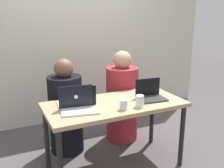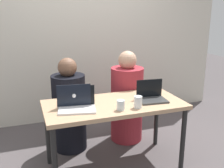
{
  "view_description": "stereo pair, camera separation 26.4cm",
  "coord_description": "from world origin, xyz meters",
  "px_view_note": "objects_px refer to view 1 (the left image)",
  "views": [
    {
      "loc": [
        -1.08,
        -2.24,
        1.62
      ],
      "look_at": [
        0.0,
        0.07,
        0.9
      ],
      "focal_mm": 42.0,
      "sensor_mm": 36.0,
      "label": 1
    },
    {
      "loc": [
        -0.84,
        -2.34,
        1.62
      ],
      "look_at": [
        0.0,
        0.07,
        0.9
      ],
      "focal_mm": 42.0,
      "sensor_mm": 36.0,
      "label": 2
    }
  ],
  "objects_px": {
    "laptop_front_left": "(79,106)",
    "laptop_back_left": "(75,101)",
    "water_glass_center": "(123,105)",
    "person_on_left": "(66,111)",
    "person_on_right": "(122,101)",
    "laptop_front_right": "(150,95)",
    "water_glass_right": "(140,102)"
  },
  "relations": [
    {
      "from": "laptop_front_left",
      "to": "water_glass_right",
      "type": "relative_size",
      "value": 3.3
    },
    {
      "from": "laptop_front_left",
      "to": "laptop_back_left",
      "type": "distance_m",
      "value": 0.13
    },
    {
      "from": "person_on_right",
      "to": "water_glass_right",
      "type": "distance_m",
      "value": 0.81
    },
    {
      "from": "laptop_front_right",
      "to": "laptop_front_left",
      "type": "xyz_separation_m",
      "value": [
        -0.78,
        -0.0,
        0.0
      ]
    },
    {
      "from": "laptop_front_right",
      "to": "laptop_front_left",
      "type": "bearing_deg",
      "value": -174.5
    },
    {
      "from": "laptop_front_left",
      "to": "water_glass_center",
      "type": "relative_size",
      "value": 3.98
    },
    {
      "from": "person_on_left",
      "to": "laptop_back_left",
      "type": "distance_m",
      "value": 0.54
    },
    {
      "from": "person_on_right",
      "to": "laptop_front_right",
      "type": "xyz_separation_m",
      "value": [
        0.03,
        -0.59,
        0.26
      ]
    },
    {
      "from": "person_on_left",
      "to": "water_glass_center",
      "type": "height_order",
      "value": "person_on_left"
    },
    {
      "from": "laptop_front_left",
      "to": "water_glass_center",
      "type": "xyz_separation_m",
      "value": [
        0.38,
        -0.15,
        -0.0
      ]
    },
    {
      "from": "person_on_right",
      "to": "laptop_back_left",
      "type": "relative_size",
      "value": 3.31
    },
    {
      "from": "person_on_right",
      "to": "laptop_front_right",
      "type": "height_order",
      "value": "person_on_right"
    },
    {
      "from": "water_glass_center",
      "to": "laptop_front_left",
      "type": "bearing_deg",
      "value": 158.09
    },
    {
      "from": "person_on_right",
      "to": "laptop_front_left",
      "type": "relative_size",
      "value": 3.03
    },
    {
      "from": "person_on_left",
      "to": "person_on_right",
      "type": "bearing_deg",
      "value": 178.4
    },
    {
      "from": "laptop_back_left",
      "to": "laptop_front_right",
      "type": "bearing_deg",
      "value": 178.44
    },
    {
      "from": "person_on_right",
      "to": "laptop_front_left",
      "type": "height_order",
      "value": "person_on_right"
    },
    {
      "from": "laptop_front_left",
      "to": "laptop_back_left",
      "type": "xyz_separation_m",
      "value": [
        -0.0,
        0.13,
        0.0
      ]
    },
    {
      "from": "person_on_right",
      "to": "water_glass_center",
      "type": "height_order",
      "value": "person_on_right"
    },
    {
      "from": "laptop_back_left",
      "to": "water_glass_center",
      "type": "bearing_deg",
      "value": 151.37
    },
    {
      "from": "laptop_front_left",
      "to": "person_on_right",
      "type": "bearing_deg",
      "value": 49.89
    },
    {
      "from": "person_on_left",
      "to": "water_glass_center",
      "type": "bearing_deg",
      "value": 113.96
    },
    {
      "from": "person_on_right",
      "to": "water_glass_center",
      "type": "relative_size",
      "value": 12.07
    },
    {
      "from": "person_on_left",
      "to": "laptop_back_left",
      "type": "xyz_separation_m",
      "value": [
        -0.03,
        -0.46,
        0.28
      ]
    },
    {
      "from": "laptop_front_right",
      "to": "water_glass_center",
      "type": "relative_size",
      "value": 3.14
    },
    {
      "from": "person_on_left",
      "to": "laptop_front_left",
      "type": "relative_size",
      "value": 2.92
    },
    {
      "from": "person_on_left",
      "to": "person_on_right",
      "type": "distance_m",
      "value": 0.73
    },
    {
      "from": "laptop_front_left",
      "to": "water_glass_center",
      "type": "bearing_deg",
      "value": -10.16
    },
    {
      "from": "person_on_right",
      "to": "water_glass_center",
      "type": "xyz_separation_m",
      "value": [
        -0.37,
        -0.75,
        0.25
      ]
    },
    {
      "from": "laptop_front_left",
      "to": "water_glass_center",
      "type": "height_order",
      "value": "laptop_front_left"
    },
    {
      "from": "laptop_front_right",
      "to": "laptop_front_left",
      "type": "height_order",
      "value": "laptop_front_left"
    },
    {
      "from": "person_on_left",
      "to": "laptop_front_left",
      "type": "xyz_separation_m",
      "value": [
        -0.03,
        -0.59,
        0.27
      ]
    }
  ]
}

